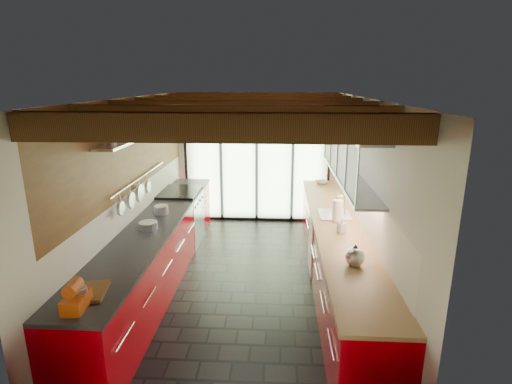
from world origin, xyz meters
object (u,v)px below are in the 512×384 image
stand_mixer (76,297)px  soap_bottle (342,225)px  bowl (322,182)px  paper_towel (337,211)px  kettle (355,256)px

stand_mixer → soap_bottle: (2.54, 1.92, -0.00)m
stand_mixer → bowl: (2.54, 4.49, -0.08)m
stand_mixer → paper_towel: (2.54, 2.36, 0.05)m
stand_mixer → paper_towel: 3.47m
stand_mixer → soap_bottle: 3.18m
paper_towel → kettle: bearing=-90.0°
bowl → soap_bottle: bearing=-90.0°
paper_towel → bowl: 2.14m
stand_mixer → paper_towel: bearing=42.9°
kettle → bowl: kettle is taller
kettle → paper_towel: 1.37m
paper_towel → soap_bottle: paper_towel is taller
bowl → kettle: bearing=-90.0°
stand_mixer → soap_bottle: stand_mixer is taller
stand_mixer → kettle: bearing=21.3°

